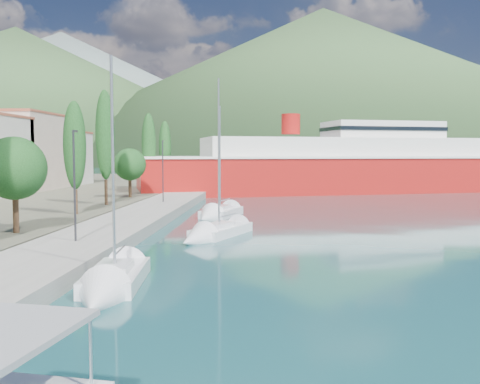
{
  "coord_description": "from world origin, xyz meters",
  "views": [
    {
      "loc": [
        1.73,
        -14.84,
        5.61
      ],
      "look_at": [
        0.0,
        14.0,
        3.5
      ],
      "focal_mm": 40.0,
      "sensor_mm": 36.0,
      "label": 1
    }
  ],
  "objects": [
    {
      "name": "ground",
      "position": [
        0.0,
        120.0,
        0.0
      ],
      "size": [
        1400.0,
        1400.0,
        0.0
      ],
      "primitive_type": "plane",
      "color": "#174A4E"
    },
    {
      "name": "quay",
      "position": [
        -9.0,
        26.0,
        0.4
      ],
      "size": [
        5.0,
        88.0,
        0.8
      ],
      "primitive_type": "cube",
      "color": "gray",
      "rests_on": "ground"
    },
    {
      "name": "hills_far",
      "position": [
        138.59,
        618.73,
        77.39
      ],
      "size": [
        1480.0,
        900.0,
        180.0
      ],
      "color": "slate",
      "rests_on": "ground"
    },
    {
      "name": "hills_near",
      "position": [
        98.04,
        372.5,
        49.18
      ],
      "size": [
        1010.0,
        520.0,
        115.0
      ],
      "color": "#35552E",
      "rests_on": "ground"
    },
    {
      "name": "tree_row",
      "position": [
        -14.0,
        30.08,
        5.89
      ],
      "size": [
        3.89,
        64.23,
        10.9
      ],
      "color": "#47301E",
      "rests_on": "land_strip"
    },
    {
      "name": "lamp_posts",
      "position": [
        -9.0,
        14.2,
        4.08
      ],
      "size": [
        0.15,
        45.84,
        6.06
      ],
      "color": "#2D2D33",
      "rests_on": "quay"
    },
    {
      "name": "sailboat_near",
      "position": [
        -4.74,
        5.56,
        0.29
      ],
      "size": [
        2.82,
        7.44,
        10.45
      ],
      "color": "silver",
      "rests_on": "ground"
    },
    {
      "name": "sailboat_mid",
      "position": [
        -2.41,
        19.41,
        0.28
      ],
      "size": [
        4.86,
        8.11,
        11.38
      ],
      "color": "silver",
      "rests_on": "ground"
    },
    {
      "name": "sailboat_far",
      "position": [
        -3.19,
        30.37,
        0.3
      ],
      "size": [
        4.13,
        7.56,
        10.6
      ],
      "color": "silver",
      "rests_on": "ground"
    },
    {
      "name": "ferry",
      "position": [
        12.29,
        63.15,
        3.55
      ],
      "size": [
        59.79,
        29.0,
        11.66
      ],
      "color": "#9E1411",
      "rests_on": "ground"
    }
  ]
}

